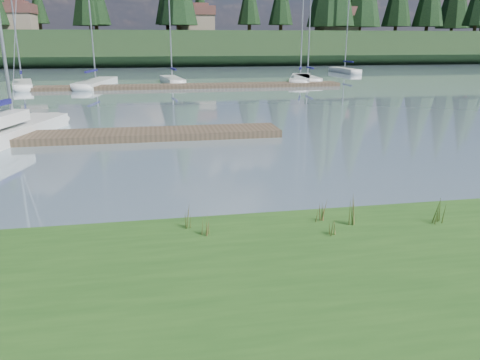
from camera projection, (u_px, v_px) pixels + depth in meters
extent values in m
plane|color=#8099A7|center=(169.00, 88.00, 39.91)|extent=(200.00, 200.00, 0.00)
cube|color=#29541B|center=(267.00, 354.00, 5.94)|extent=(60.00, 9.00, 0.35)
cube|color=#1B3018|center=(160.00, 48.00, 79.69)|extent=(200.00, 20.00, 5.00)
cube|color=silver|center=(5.00, 136.00, 19.16)|extent=(3.80, 7.94, 0.70)
ellipsoid|color=silver|center=(51.00, 120.00, 22.85)|extent=(2.20, 2.49, 0.70)
cube|color=#4C3D2C|center=(89.00, 136.00, 19.40)|extent=(16.00, 2.00, 0.30)
cube|color=#4C3D2C|center=(192.00, 86.00, 40.20)|extent=(26.00, 2.20, 0.30)
cube|color=silver|center=(23.00, 86.00, 39.70)|extent=(2.99, 6.63, 0.70)
ellipsoid|color=silver|center=(23.00, 83.00, 42.52)|extent=(1.80, 2.05, 0.70)
cylinder|color=silver|center=(14.00, 18.00, 38.12)|extent=(0.12, 0.12, 9.80)
cube|color=#13124E|center=(21.00, 72.00, 38.59)|extent=(0.82, 2.54, 0.20)
cube|color=silver|center=(96.00, 84.00, 41.25)|extent=(3.21, 8.01, 0.70)
ellipsoid|color=silver|center=(108.00, 80.00, 44.99)|extent=(2.07, 2.41, 0.70)
cylinder|color=silver|center=(89.00, 3.00, 39.32)|extent=(0.12, 0.12, 12.22)
cube|color=#13124E|center=(91.00, 71.00, 39.89)|extent=(0.78, 3.09, 0.20)
cube|color=silver|center=(172.00, 81.00, 44.02)|extent=(2.23, 6.48, 0.70)
ellipsoid|color=silver|center=(167.00, 79.00, 46.92)|extent=(1.59, 1.89, 0.70)
cylinder|color=silver|center=(170.00, 19.00, 42.40)|extent=(0.12, 0.12, 10.00)
cube|color=#13124E|center=(173.00, 69.00, 42.88)|extent=(0.52, 2.53, 0.20)
cube|color=silver|center=(300.00, 80.00, 45.45)|extent=(4.27, 8.12, 0.70)
ellipsoid|color=silver|center=(301.00, 77.00, 49.22)|extent=(2.34, 2.62, 0.70)
cylinder|color=silver|center=(303.00, 7.00, 43.52)|extent=(0.12, 0.12, 12.24)
cube|color=#13124E|center=(300.00, 68.00, 44.08)|extent=(1.21, 3.06, 0.20)
cube|color=silver|center=(307.00, 80.00, 45.63)|extent=(1.71, 5.97, 0.70)
ellipsoid|color=silver|center=(300.00, 77.00, 48.44)|extent=(1.38, 1.69, 0.70)
cylinder|color=silver|center=(310.00, 24.00, 44.15)|extent=(0.12, 0.12, 9.10)
cube|color=#13124E|center=(310.00, 68.00, 44.53)|extent=(0.35, 2.35, 0.20)
cube|color=silver|center=(345.00, 71.00, 57.90)|extent=(1.83, 6.31, 0.70)
ellipsoid|color=silver|center=(334.00, 70.00, 60.80)|extent=(1.47, 1.79, 0.70)
cylinder|color=silver|center=(347.00, 27.00, 56.40)|extent=(0.12, 0.12, 9.29)
cube|color=#13124E|center=(348.00, 62.00, 56.78)|extent=(0.37, 2.48, 0.20)
cone|color=#475B23|center=(201.00, 224.00, 9.07)|extent=(0.03, 0.03, 0.44)
cone|color=brown|center=(207.00, 227.00, 9.03)|extent=(0.03, 0.03, 0.35)
cone|color=#475B23|center=(204.00, 222.00, 9.10)|extent=(0.03, 0.03, 0.49)
cone|color=brown|center=(208.00, 227.00, 9.08)|extent=(0.03, 0.03, 0.31)
cone|color=#475B23|center=(202.00, 226.00, 9.00)|extent=(0.03, 0.03, 0.40)
cone|color=#475B23|center=(318.00, 210.00, 9.75)|extent=(0.03, 0.03, 0.47)
cone|color=brown|center=(324.00, 213.00, 9.72)|extent=(0.03, 0.03, 0.38)
cone|color=#475B23|center=(320.00, 208.00, 9.78)|extent=(0.03, 0.03, 0.52)
cone|color=brown|center=(325.00, 213.00, 9.77)|extent=(0.03, 0.03, 0.33)
cone|color=#475B23|center=(320.00, 213.00, 9.69)|extent=(0.03, 0.03, 0.43)
cone|color=#475B23|center=(349.00, 210.00, 9.61)|extent=(0.03, 0.03, 0.58)
cone|color=brown|center=(355.00, 213.00, 9.58)|extent=(0.03, 0.03, 0.47)
cone|color=#475B23|center=(351.00, 208.00, 9.64)|extent=(0.03, 0.03, 0.64)
cone|color=brown|center=(355.00, 214.00, 9.64)|extent=(0.03, 0.03, 0.41)
cone|color=#475B23|center=(351.00, 212.00, 9.55)|extent=(0.03, 0.03, 0.53)
cone|color=#475B23|center=(185.00, 216.00, 9.39)|extent=(0.03, 0.03, 0.52)
cone|color=brown|center=(191.00, 219.00, 9.36)|extent=(0.03, 0.03, 0.42)
cone|color=#475B23|center=(188.00, 214.00, 9.42)|extent=(0.03, 0.03, 0.57)
cone|color=brown|center=(192.00, 219.00, 9.41)|extent=(0.03, 0.03, 0.36)
cone|color=#475B23|center=(186.00, 218.00, 9.32)|extent=(0.03, 0.03, 0.47)
cone|color=#475B23|center=(330.00, 226.00, 9.12)|extent=(0.03, 0.03, 0.34)
cone|color=brown|center=(336.00, 228.00, 9.08)|extent=(0.03, 0.03, 0.27)
cone|color=#475B23|center=(332.00, 224.00, 9.15)|extent=(0.03, 0.03, 0.38)
cone|color=brown|center=(337.00, 228.00, 9.13)|extent=(0.03, 0.03, 0.24)
cone|color=#475B23|center=(332.00, 228.00, 9.05)|extent=(0.03, 0.03, 0.31)
cone|color=#475B23|center=(435.00, 210.00, 9.65)|extent=(0.03, 0.03, 0.54)
cone|color=brown|center=(442.00, 214.00, 9.62)|extent=(0.03, 0.03, 0.43)
cone|color=#475B23|center=(437.00, 208.00, 9.68)|extent=(0.03, 0.03, 0.60)
cone|color=brown|center=(442.00, 214.00, 9.67)|extent=(0.03, 0.03, 0.38)
cone|color=#475B23|center=(438.00, 213.00, 9.59)|extent=(0.03, 0.03, 0.49)
cube|color=#33281C|center=(220.00, 229.00, 10.12)|extent=(60.00, 0.50, 0.14)
cylinder|color=#382619|center=(97.00, 27.00, 76.06)|extent=(0.60, 0.60, 1.80)
cylinder|color=#382619|center=(179.00, 26.00, 72.63)|extent=(0.60, 0.60, 1.80)
cylinder|color=#382619|center=(249.00, 27.00, 78.44)|extent=(0.60, 0.60, 1.80)
cylinder|color=#382619|center=(327.00, 27.00, 78.77)|extent=(0.60, 0.60, 1.80)
cylinder|color=#382619|center=(395.00, 28.00, 83.99)|extent=(0.60, 0.60, 1.80)
cylinder|color=#382619|center=(475.00, 28.00, 82.44)|extent=(0.60, 0.60, 1.80)
cube|color=gray|center=(14.00, 23.00, 71.99)|extent=(6.00, 5.00, 2.80)
cube|color=brown|center=(12.00, 8.00, 71.38)|extent=(6.30, 5.30, 1.40)
cube|color=brown|center=(11.00, 3.00, 71.15)|extent=(4.20, 3.60, 0.70)
cube|color=gray|center=(195.00, 24.00, 77.70)|extent=(6.00, 5.00, 2.80)
cube|color=brown|center=(195.00, 11.00, 77.10)|extent=(6.30, 5.30, 1.40)
cube|color=brown|center=(195.00, 6.00, 76.86)|extent=(4.20, 3.60, 0.70)
cube|color=gray|center=(336.00, 25.00, 79.91)|extent=(6.00, 5.00, 2.80)
cube|color=brown|center=(337.00, 12.00, 79.31)|extent=(6.30, 5.30, 1.40)
cube|color=brown|center=(337.00, 7.00, 79.07)|extent=(4.20, 3.60, 0.70)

